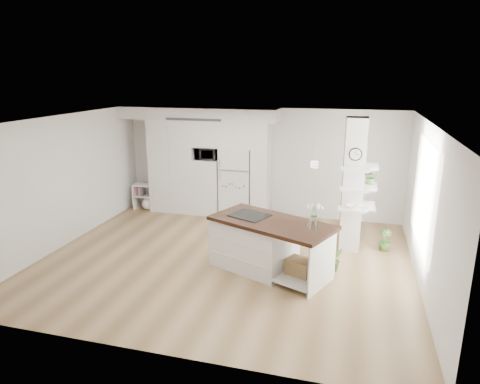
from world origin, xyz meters
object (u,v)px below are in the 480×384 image
at_px(bookshelf, 146,198).
at_px(floor_plant_a, 336,259).
at_px(refrigerator, 237,182).
at_px(kitchen_island, 260,243).

bearing_deg(bookshelf, floor_plant_a, -27.16).
bearing_deg(refrigerator, bookshelf, -175.73).
bearing_deg(floor_plant_a, bookshelf, 154.38).
relative_size(kitchen_island, floor_plant_a, 5.27).
xyz_separation_m(refrigerator, kitchen_island, (1.24, -2.87, -0.37)).
relative_size(refrigerator, kitchen_island, 0.72).
relative_size(refrigerator, floor_plant_a, 3.81).
bearing_deg(floor_plant_a, refrigerator, 135.00).
height_order(refrigerator, kitchen_island, refrigerator).
bearing_deg(kitchen_island, bookshelf, 166.78).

